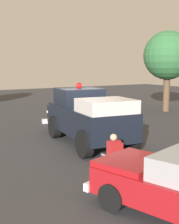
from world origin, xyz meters
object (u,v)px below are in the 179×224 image
spectator_seated (112,152)px  oak_tree_distant (168,56)px  vintage_fire_truck (87,116)px  lawn_chair_near_truck (114,156)px  traffic_cone (124,125)px

spectator_seated → oak_tree_distant: oak_tree_distant is taller
vintage_fire_truck → lawn_chair_near_truck: size_ratio=6.04×
lawn_chair_near_truck → spectator_seated: size_ratio=0.79×
spectator_seated → oak_tree_distant: size_ratio=0.22×
lawn_chair_near_truck → traffic_cone: size_ratio=1.61×
vintage_fire_truck → oak_tree_distant: 11.23m
traffic_cone → vintage_fire_truck: bearing=110.7°
lawn_chair_near_truck → traffic_cone: 6.48m
oak_tree_distant → spectator_seated: bearing=128.6°
vintage_fire_truck → traffic_cone: vintage_fire_truck is taller
lawn_chair_near_truck → oak_tree_distant: oak_tree_distant is taller
oak_tree_distant → vintage_fire_truck: bearing=117.4°
lawn_chair_near_truck → traffic_cone: bearing=-40.1°
vintage_fire_truck → spectator_seated: vintage_fire_truck is taller
vintage_fire_truck → lawn_chair_near_truck: 4.13m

